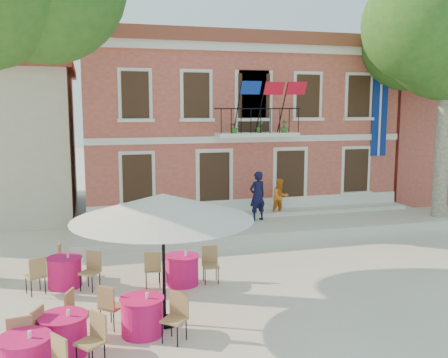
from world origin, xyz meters
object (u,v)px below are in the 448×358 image
pedestrian_navy (257,196)px  pedestrian_orange (280,197)px  cafe_table_0 (142,314)px  cafe_table_3 (65,270)px  cafe_table_4 (182,269)px  patio_umbrella (163,207)px  cafe_table_2 (25,356)px  cafe_table_1 (64,333)px

pedestrian_navy → pedestrian_orange: size_ratio=1.26×
cafe_table_0 → pedestrian_orange: bearing=53.1°
pedestrian_navy → cafe_table_3: 8.26m
cafe_table_3 → cafe_table_4: (2.92, -0.64, -0.01)m
patio_umbrella → cafe_table_0: bearing=-142.1°
pedestrian_navy → cafe_table_0: (-5.18, -7.89, -0.81)m
pedestrian_navy → cafe_table_2: pedestrian_navy is taller
patio_umbrella → pedestrian_orange: size_ratio=2.53×
pedestrian_navy → pedestrian_orange: 1.27m
cafe_table_2 → cafe_table_3: (0.45, 4.48, 0.00)m
cafe_table_3 → patio_umbrella: bearing=-53.4°
cafe_table_0 → cafe_table_1: (-1.49, -0.47, 0.01)m
pedestrian_orange → cafe_table_0: 10.54m
pedestrian_orange → cafe_table_3: (-7.94, -5.15, -0.61)m
patio_umbrella → pedestrian_navy: 8.92m
cafe_table_0 → cafe_table_2: same height
cafe_table_0 → pedestrian_navy: bearing=56.7°
pedestrian_navy → patio_umbrella: bearing=42.6°
pedestrian_orange → cafe_table_4: size_ratio=0.76×
cafe_table_0 → cafe_table_1: 1.56m
cafe_table_0 → cafe_table_3: (-1.62, 3.26, 0.01)m
cafe_table_0 → cafe_table_2: size_ratio=0.93×
pedestrian_navy → cafe_table_1: (-6.67, -8.36, -0.81)m
patio_umbrella → pedestrian_navy: size_ratio=2.01×
patio_umbrella → pedestrian_navy: (4.67, 7.49, -1.28)m
cafe_table_1 → cafe_table_3: same height
patio_umbrella → cafe_table_2: size_ratio=2.02×
cafe_table_1 → cafe_table_4: 4.17m
cafe_table_2 → pedestrian_navy: bearing=51.5°
cafe_table_2 → cafe_table_4: same height
pedestrian_orange → cafe_table_2: bearing=-142.8°
cafe_table_1 → cafe_table_4: (2.79, 3.09, -0.01)m
pedestrian_orange → cafe_table_1: (-7.80, -8.88, -0.61)m
cafe_table_2 → cafe_table_3: size_ratio=1.00×
patio_umbrella → cafe_table_4: 3.16m
cafe_table_1 → pedestrian_orange: bearing=48.7°
pedestrian_navy → cafe_table_3: bearing=18.7°
pedestrian_orange → cafe_table_3: bearing=-158.7°
pedestrian_navy → cafe_table_2: 11.67m
cafe_table_0 → cafe_table_4: 2.93m
cafe_table_3 → pedestrian_navy: bearing=34.2°
cafe_table_0 → cafe_table_2: (-2.07, -1.21, 0.01)m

